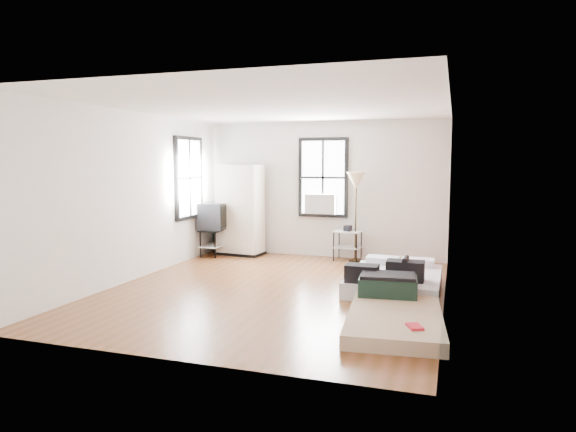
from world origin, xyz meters
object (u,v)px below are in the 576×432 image
(mattress_main, at_px, (394,279))
(floor_lamp, at_px, (356,185))
(mattress_bare, at_px, (393,309))
(side_table, at_px, (348,237))
(wardrobe, at_px, (240,210))
(tv_stand, at_px, (214,218))

(mattress_main, xyz_separation_m, floor_lamp, (-1.00, 2.04, 1.36))
(mattress_main, height_order, mattress_bare, mattress_main)
(side_table, bearing_deg, floor_lamp, -22.33)
(wardrobe, height_order, floor_lamp, wardrobe)
(mattress_main, xyz_separation_m, mattress_bare, (0.16, -1.58, -0.03))
(tv_stand, bearing_deg, floor_lamp, 2.36)
(mattress_bare, distance_m, wardrobe, 5.19)
(mattress_bare, xyz_separation_m, side_table, (-1.33, 3.69, 0.34))
(mattress_bare, height_order, floor_lamp, floor_lamp)
(mattress_bare, relative_size, tv_stand, 1.96)
(tv_stand, bearing_deg, mattress_bare, -41.78)
(mattress_main, height_order, tv_stand, tv_stand)
(wardrobe, xyz_separation_m, tv_stand, (-0.49, -0.26, -0.15))
(mattress_main, distance_m, side_table, 2.43)
(floor_lamp, xyz_separation_m, tv_stand, (-2.96, -0.26, -0.72))
(mattress_main, xyz_separation_m, tv_stand, (-3.96, 1.78, 0.64))
(floor_lamp, relative_size, tv_stand, 1.59)
(floor_lamp, bearing_deg, side_table, 157.67)
(mattress_main, relative_size, mattress_bare, 0.85)
(mattress_main, xyz_separation_m, wardrobe, (-3.47, 2.04, 0.79))
(wardrobe, relative_size, tv_stand, 1.72)
(mattress_bare, bearing_deg, side_table, 104.48)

